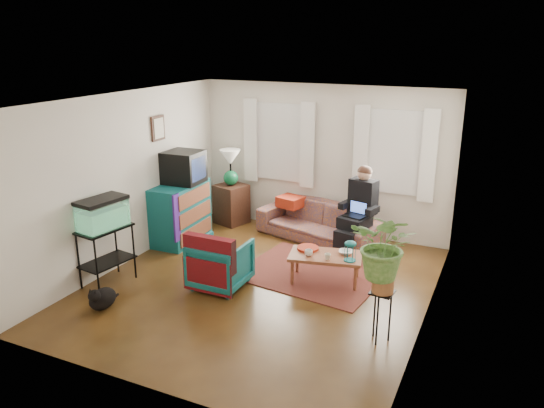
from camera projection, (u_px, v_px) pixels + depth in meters
The scene contains 31 objects.
floor at pixel (260, 286), 7.46m from camera, with size 4.50×5.00×0.01m, color #4F2B14.
ceiling at pixel (259, 100), 6.67m from camera, with size 4.50×5.00×0.01m, color white.
wall_back at pixel (322, 160), 9.23m from camera, with size 4.50×0.01×2.60m, color silver.
wall_front at pixel (141, 270), 4.91m from camera, with size 4.50×0.01×2.60m, color silver.
wall_left at pixel (125, 180), 7.97m from camera, with size 0.01×5.00×2.60m, color silver.
wall_right at pixel (433, 222), 6.17m from camera, with size 0.01×5.00×2.60m, color silver.
window_left at pixel (280, 142), 9.46m from camera, with size 1.08×0.04×1.38m, color white.
window_right at pixel (395, 152), 8.64m from camera, with size 1.08×0.04×1.38m, color white.
curtains_left at pixel (278, 143), 9.39m from camera, with size 1.36×0.06×1.50m, color white.
curtains_right at pixel (394, 153), 8.57m from camera, with size 1.36×0.06×1.50m, color white.
picture_frame at pixel (158, 128), 8.49m from camera, with size 0.04×0.32×0.40m, color #3D2616.
area_rug at pixel (313, 273), 7.87m from camera, with size 2.00×1.60×0.01m, color brown.
sofa at pixel (319, 216), 9.06m from camera, with size 2.14×0.85×0.84m, color brown.
seated_person at pixel (359, 213), 8.53m from camera, with size 0.54×0.66×1.28m, color black, non-canonical shape.
side_table at pixel (231, 204), 9.88m from camera, with size 0.50×0.50×0.74m, color #392715.
table_lamp at pixel (231, 168), 9.68m from camera, with size 0.38×0.38×0.67m, color white, non-canonical shape.
dresser at pixel (181, 213), 8.98m from camera, with size 0.56×1.12×1.01m, color #115C6B.
crt_tv at pixel (183, 167), 8.84m from camera, with size 0.61×0.56×0.54m, color black.
aquarium_stand at pixel (107, 256), 7.44m from camera, with size 0.42×0.75×0.83m, color black.
aquarium at pixel (102, 213), 7.24m from camera, with size 0.37×0.68×0.44m, color #7FD899.
black_cat at pixel (102, 297), 6.79m from camera, with size 0.27×0.42×0.35m, color black.
armchair at pixel (220, 261), 7.37m from camera, with size 0.72×0.68×0.74m, color #137273.
serape_throw at pixel (209, 259), 7.07m from camera, with size 0.75×0.17×0.61m, color #9E0A0A.
coffee_table at pixel (325, 268), 7.54m from camera, with size 1.01×0.55×0.42m, color brown.
cup_a at pixel (309, 253), 7.43m from camera, with size 0.11×0.11×0.09m, color white.
cup_b at pixel (328, 257), 7.30m from camera, with size 0.09×0.09×0.09m, color beige.
bowl at pixel (346, 252), 7.50m from camera, with size 0.20×0.20×0.05m, color white.
snack_tray at pixel (308, 248), 7.66m from camera, with size 0.31×0.31×0.04m, color #B21414.
birdcage at pixel (350, 251), 7.24m from camera, with size 0.17×0.17×0.29m, color #115B6B, non-canonical shape.
plant_stand at pixel (381, 316), 6.04m from camera, with size 0.27×0.27×0.63m, color black.
potted_plant at pixel (385, 256), 5.81m from camera, with size 0.72×0.62×0.80m, color #599947.
Camera 1 is at (2.98, -6.07, 3.38)m, focal length 35.00 mm.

